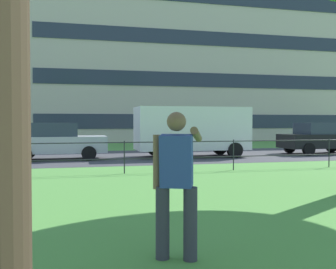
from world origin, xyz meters
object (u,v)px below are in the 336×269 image
at_px(car_silver_left, 57,141).
at_px(car_black_far_left, 320,138).
at_px(apartment_building_background, 195,49).
at_px(panel_van_far_right, 192,129).
at_px(person_thrower, 176,180).

distance_m(car_silver_left, car_black_far_left, 12.59).
bearing_deg(apartment_building_background, car_black_far_left, -87.65).
bearing_deg(panel_van_far_right, car_silver_left, 179.11).
bearing_deg(apartment_building_background, car_silver_left, -123.11).
height_order(car_silver_left, panel_van_far_right, panel_van_far_right).
bearing_deg(car_silver_left, person_thrower, -82.63).
bearing_deg(car_black_far_left, car_silver_left, -179.61).
bearing_deg(person_thrower, car_black_far_left, 50.06).
bearing_deg(panel_van_far_right, apartment_building_background, 71.90).
bearing_deg(car_silver_left, car_black_far_left, 0.39).
bearing_deg(apartment_building_background, panel_van_far_right, -108.10).
relative_size(car_silver_left, apartment_building_background, 0.12).
relative_size(person_thrower, panel_van_far_right, 0.34).
relative_size(panel_van_far_right, apartment_building_background, 0.15).
xyz_separation_m(car_black_far_left, apartment_building_background, (-0.74, 18.08, 7.55)).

